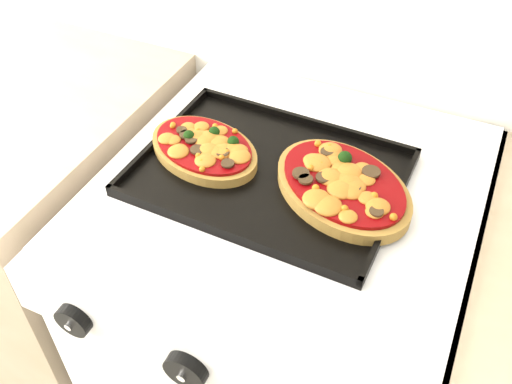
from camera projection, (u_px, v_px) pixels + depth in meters
The scene contains 7 objects.
stove at pixel (282, 338), 1.22m from camera, with size 0.60×0.60×0.91m, color white.
control_panel at pixel (198, 359), 0.74m from camera, with size 0.60×0.02×0.09m, color white.
knob_left at pixel (74, 321), 0.79m from camera, with size 0.05×0.05×0.02m, color black.
knob_center at pixel (186, 370), 0.73m from camera, with size 0.06×0.06×0.02m, color black.
baking_tray at pixel (269, 172), 0.91m from camera, with size 0.41×0.31×0.02m, color black.
pizza_left at pixel (204, 147), 0.94m from camera, with size 0.20×0.14×0.03m, color olive, non-canonical shape.
pizza_right at pixel (343, 185), 0.87m from camera, with size 0.24×0.17×0.03m, color olive, non-canonical shape.
Camera 1 is at (0.28, 1.07, 1.53)m, focal length 40.00 mm.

